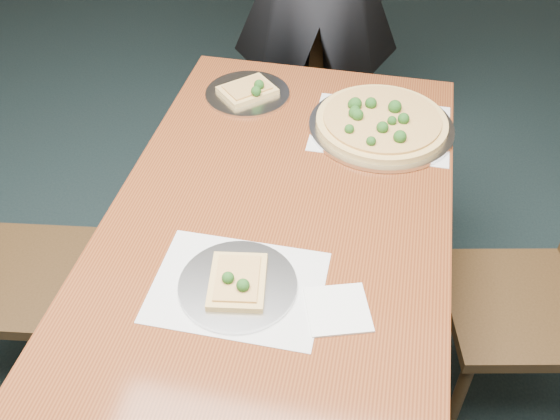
% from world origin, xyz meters
% --- Properties ---
extents(dining_table, '(0.90, 1.50, 0.75)m').
position_xyz_m(dining_table, '(0.13, 0.53, 0.66)').
color(dining_table, '#5C2712').
rests_on(dining_table, ground).
extents(chair_far, '(0.56, 0.56, 0.91)m').
position_xyz_m(chair_far, '(0.09, 1.59, 0.52)').
color(chair_far, black).
rests_on(chair_far, ground).
extents(chair_right, '(0.50, 0.50, 0.91)m').
position_xyz_m(chair_right, '(0.91, 0.60, 0.52)').
color(chair_right, black).
rests_on(chair_right, ground).
extents(placemat_main, '(0.42, 0.32, 0.00)m').
position_xyz_m(placemat_main, '(0.36, 0.96, 0.75)').
color(placemat_main, white).
rests_on(placemat_main, dining_table).
extents(placemat_near, '(0.40, 0.30, 0.00)m').
position_xyz_m(placemat_near, '(0.09, 0.25, 0.75)').
color(placemat_near, white).
rests_on(placemat_near, dining_table).
extents(pizza_pan, '(0.45, 0.45, 0.07)m').
position_xyz_m(pizza_pan, '(0.36, 0.96, 0.77)').
color(pizza_pan, silver).
rests_on(pizza_pan, dining_table).
extents(slice_plate_near, '(0.28, 0.28, 0.06)m').
position_xyz_m(slice_plate_near, '(0.09, 0.25, 0.76)').
color(slice_plate_near, silver).
rests_on(slice_plate_near, dining_table).
extents(slice_plate_far, '(0.28, 0.28, 0.06)m').
position_xyz_m(slice_plate_far, '(-0.09, 1.06, 0.76)').
color(slice_plate_far, silver).
rests_on(slice_plate_far, dining_table).
extents(napkin, '(0.18, 0.18, 0.01)m').
position_xyz_m(napkin, '(0.33, 0.23, 0.75)').
color(napkin, white).
rests_on(napkin, dining_table).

